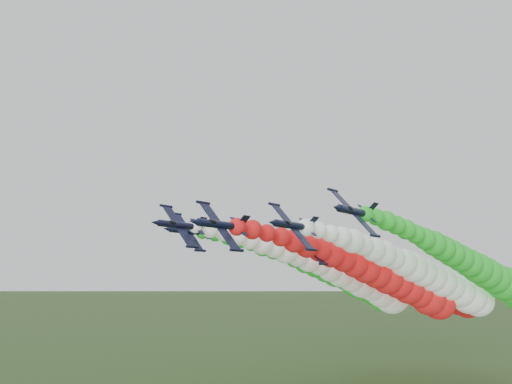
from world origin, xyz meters
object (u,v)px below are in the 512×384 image
(jet_inner_right, at_px, (437,280))
(jet_outer_right, at_px, (486,273))
(jet_lead, at_px, (392,281))
(jet_inner_left, at_px, (350,278))
(jet_outer_left, at_px, (346,279))
(jet_trail, at_px, (430,286))

(jet_inner_right, distance_m, jet_outer_right, 11.01)
(jet_lead, relative_size, jet_inner_right, 1.00)
(jet_inner_left, xyz_separation_m, jet_outer_left, (-6.40, 9.26, -0.24))
(jet_inner_left, distance_m, jet_outer_right, 31.75)
(jet_outer_left, bearing_deg, jet_inner_right, -10.81)
(jet_inner_left, xyz_separation_m, jet_outer_right, (30.38, 9.17, 1.09))
(jet_outer_left, height_order, jet_outer_right, jet_outer_right)
(jet_lead, bearing_deg, jet_outer_left, 141.98)
(jet_outer_left, height_order, jet_trail, jet_outer_left)
(jet_lead, height_order, jet_inner_right, jet_inner_right)
(jet_lead, relative_size, jet_inner_left, 0.99)
(jet_inner_right, relative_size, jet_outer_left, 0.99)
(jet_inner_left, distance_m, jet_outer_left, 11.26)
(jet_inner_right, bearing_deg, jet_outer_left, 169.19)
(jet_lead, xyz_separation_m, jet_inner_left, (-14.07, 6.75, 0.74))
(jet_outer_left, relative_size, jet_outer_right, 1.01)
(jet_lead, bearing_deg, jet_trail, 91.33)
(jet_lead, distance_m, jet_trail, 26.62)
(jet_lead, xyz_separation_m, jet_inner_right, (6.67, 10.82, 0.24))
(jet_outer_right, bearing_deg, jet_lead, -135.70)
(jet_outer_left, bearing_deg, jet_inner_left, -55.34)
(jet_outer_right, bearing_deg, jet_trail, 147.80)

